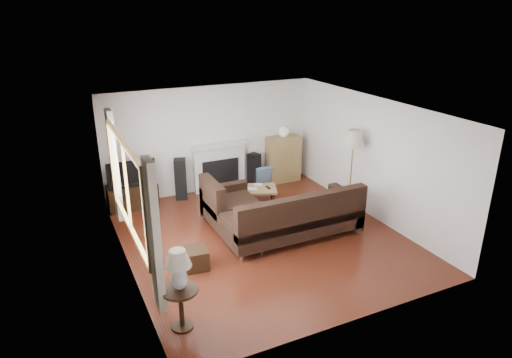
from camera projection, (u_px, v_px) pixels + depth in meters
name	position (u px, v px, depth m)	size (l,w,h in m)	color
room	(263.00, 177.00, 8.29)	(5.10, 5.60, 2.54)	#552113
window	(127.00, 187.00, 7.03)	(0.12, 2.74, 1.54)	olive
curtain_near	(154.00, 237.00, 5.82)	(0.10, 0.35, 2.10)	beige
curtain_far	(115.00, 166.00, 8.38)	(0.10, 0.35, 2.10)	beige
fireplace	(219.00, 167.00, 10.81)	(1.40, 0.26, 1.15)	white
tv_stand	(133.00, 196.00, 9.95)	(1.05, 0.47, 0.53)	black
television	(130.00, 172.00, 9.75)	(1.02, 0.13, 0.59)	black
speaker_left	(181.00, 179.00, 10.36)	(0.26, 0.31, 0.94)	black
speaker_right	(254.00, 169.00, 11.15)	(0.22, 0.27, 0.81)	black
bookshelf	(283.00, 159.00, 11.38)	(0.83, 0.40, 1.15)	olive
globe_lamp	(284.00, 132.00, 11.13)	(0.25, 0.25, 0.25)	white
sectional_sofa	(292.00, 214.00, 8.61)	(2.88, 2.10, 0.93)	black
coffee_table	(251.00, 197.00, 10.01)	(1.12, 0.61, 0.44)	olive
footstool	(195.00, 258.00, 7.68)	(0.41, 0.41, 0.35)	black
floor_lamp	(351.00, 172.00, 9.53)	(0.47, 0.47, 1.81)	#A58739
side_table	(181.00, 308.00, 6.20)	(0.50, 0.50, 0.62)	black
table_lamp	(179.00, 270.00, 5.98)	(0.36, 0.36, 0.58)	silver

